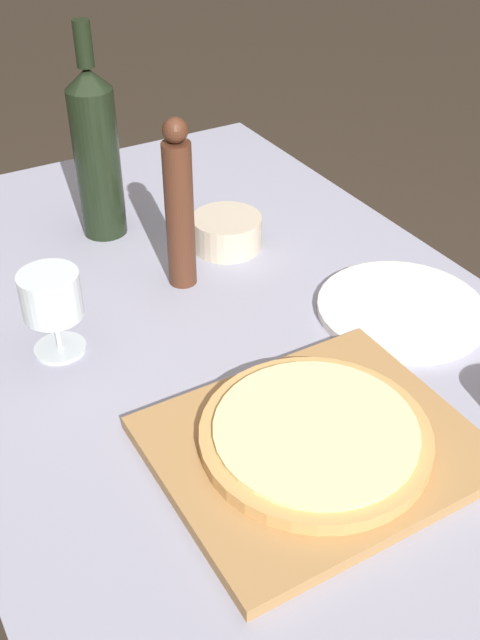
{
  "coord_description": "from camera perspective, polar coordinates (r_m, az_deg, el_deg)",
  "views": [
    {
      "loc": [
        -0.43,
        -0.78,
        1.44
      ],
      "look_at": [
        -0.01,
        -0.06,
        0.83
      ],
      "focal_mm": 42.0,
      "sensor_mm": 36.0,
      "label": 1
    }
  ],
  "objects": [
    {
      "name": "wine_glass",
      "position": [
        1.05,
        -14.18,
        1.61
      ],
      "size": [
        0.08,
        0.08,
        0.13
      ],
      "color": "silver",
      "rests_on": "dining_table"
    },
    {
      "name": "ground_plane",
      "position": [
        1.69,
        -0.69,
        -22.02
      ],
      "size": [
        12.0,
        12.0,
        0.0
      ],
      "primitive_type": "plane",
      "color": "#382D23"
    },
    {
      "name": "pizza",
      "position": [
        0.91,
        5.76,
        -8.67
      ],
      "size": [
        0.28,
        0.28,
        0.02
      ],
      "color": "tan",
      "rests_on": "cutting_board"
    },
    {
      "name": "pepper_mill",
      "position": [
        1.15,
        -4.53,
        8.53
      ],
      "size": [
        0.04,
        0.04,
        0.28
      ],
      "color": "#4C2819",
      "rests_on": "dining_table"
    },
    {
      "name": "cutting_board",
      "position": [
        0.92,
        5.69,
        -9.57
      ],
      "size": [
        0.37,
        0.31,
        0.02
      ],
      "color": "#A87A47",
      "rests_on": "dining_table"
    },
    {
      "name": "dinner_plate",
      "position": [
        1.17,
        12.19,
        0.83
      ],
      "size": [
        0.26,
        0.26,
        0.01
      ],
      "color": "white",
      "rests_on": "dining_table"
    },
    {
      "name": "dining_table",
      "position": [
        1.18,
        -0.92,
        -4.7
      ],
      "size": [
        0.85,
        1.39,
        0.77
      ],
      "color": "#9393A8",
      "rests_on": "ground_plane"
    },
    {
      "name": "small_bowl",
      "position": [
        1.3,
        -1.02,
        6.72
      ],
      "size": [
        0.12,
        0.12,
        0.06
      ],
      "color": "beige",
      "rests_on": "dining_table"
    },
    {
      "name": "wine_bottle",
      "position": [
        1.31,
        -10.89,
        12.49
      ],
      "size": [
        0.08,
        0.08,
        0.37
      ],
      "color": "black",
      "rests_on": "dining_table"
    }
  ]
}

